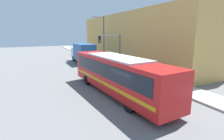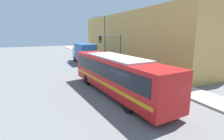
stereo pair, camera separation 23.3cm
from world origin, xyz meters
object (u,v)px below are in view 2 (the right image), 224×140
object	(u,v)px
delivery_truck	(84,52)
parking_meter	(133,65)
street_lamp	(103,35)
pedestrian_near_corner	(165,73)
pedestrian_mid_block	(130,62)
city_bus	(116,73)
fire_hydrant	(149,76)
traffic_light_pole	(113,45)

from	to	relation	value
delivery_truck	parking_meter	bearing A→B (deg)	-73.61
street_lamp	pedestrian_near_corner	size ratio (longest dim) A/B	4.34
parking_meter	pedestrian_mid_block	world-z (taller)	pedestrian_mid_block
city_bus	fire_hydrant	bearing A→B (deg)	20.70
delivery_truck	street_lamp	xyz separation A→B (m)	(3.03, -1.07, 2.84)
city_bus	pedestrian_near_corner	xyz separation A→B (m)	(5.80, 0.84, -0.77)
city_bus	parking_meter	world-z (taller)	city_bus
delivery_truck	traffic_light_pole	distance (m)	7.44
delivery_truck	pedestrian_near_corner	bearing A→B (deg)	-75.86
parking_meter	street_lamp	xyz separation A→B (m)	(-0.10, 9.56, 3.46)
fire_hydrant	pedestrian_mid_block	world-z (taller)	pedestrian_mid_block
fire_hydrant	parking_meter	xyz separation A→B (m)	(0.00, 3.23, 0.61)
pedestrian_near_corner	parking_meter	bearing A→B (deg)	98.97
city_bus	pedestrian_near_corner	size ratio (longest dim) A/B	7.11
traffic_light_pole	pedestrian_near_corner	world-z (taller)	traffic_light_pole
parking_meter	pedestrian_mid_block	bearing A→B (deg)	70.53
fire_hydrant	pedestrian_near_corner	size ratio (longest dim) A/B	0.39
fire_hydrant	parking_meter	distance (m)	3.28
delivery_truck	pedestrian_mid_block	bearing A→B (deg)	-65.01
fire_hydrant	city_bus	bearing A→B (deg)	-154.83
fire_hydrant	parking_meter	bearing A→B (deg)	90.00
delivery_truck	street_lamp	distance (m)	4.29
delivery_truck	parking_meter	distance (m)	11.11
traffic_light_pole	street_lamp	bearing A→B (deg)	80.71
city_bus	street_lamp	xyz separation A→B (m)	(4.95, 15.16, 2.76)
city_bus	pedestrian_near_corner	bearing A→B (deg)	3.81
pedestrian_mid_block	parking_meter	bearing A→B (deg)	-109.47
parking_meter	city_bus	bearing A→B (deg)	-132.05
traffic_light_pole	street_lamp	distance (m)	6.10
delivery_truck	street_lamp	bearing A→B (deg)	-19.55
parking_meter	pedestrian_near_corner	bearing A→B (deg)	-81.03
city_bus	street_lamp	world-z (taller)	street_lamp
parking_meter	pedestrian_near_corner	size ratio (longest dim) A/B	0.82
fire_hydrant	street_lamp	size ratio (longest dim) A/B	0.09
pedestrian_near_corner	pedestrian_mid_block	world-z (taller)	pedestrian_mid_block
city_bus	traffic_light_pole	world-z (taller)	traffic_light_pole
city_bus	traffic_light_pole	xyz separation A→B (m)	(3.99, 9.27, 1.53)
parking_meter	fire_hydrant	bearing A→B (deg)	-90.00
pedestrian_near_corner	street_lamp	bearing A→B (deg)	93.40
fire_hydrant	parking_meter	size ratio (longest dim) A/B	0.48
delivery_truck	fire_hydrant	bearing A→B (deg)	-77.29
fire_hydrant	pedestrian_near_corner	bearing A→B (deg)	-63.85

